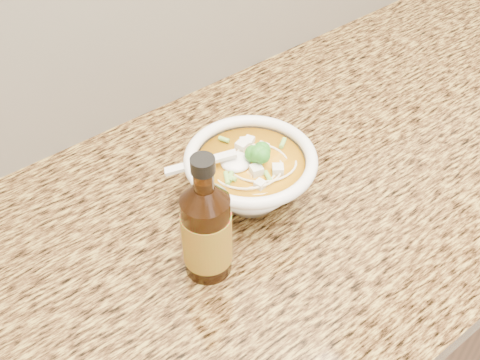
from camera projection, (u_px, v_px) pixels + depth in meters
cabinet at (292, 329)px, 1.31m from camera, size 4.00×0.65×0.86m
counter_slab at (309, 183)px, 1.00m from camera, size 4.00×0.68×0.04m
soup_bowl at (250, 177)px, 0.91m from camera, size 0.21×0.20×0.11m
hot_sauce_bottle at (207, 231)px, 0.79m from camera, size 0.07×0.07×0.21m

